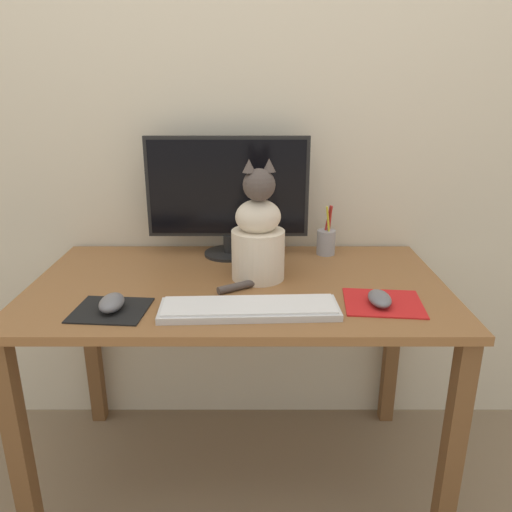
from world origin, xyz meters
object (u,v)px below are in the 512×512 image
(monitor, at_px, (230,193))
(pen_cup, at_px, (328,241))
(computer_mouse_left, at_px, (114,302))
(cat, at_px, (260,236))
(computer_mouse_right, at_px, (382,299))
(keyboard, at_px, (251,308))

(monitor, bearing_deg, pen_cup, 1.50)
(computer_mouse_left, distance_m, cat, 0.47)
(computer_mouse_left, height_order, computer_mouse_right, computer_mouse_left)
(computer_mouse_left, bearing_deg, keyboard, -1.56)
(monitor, distance_m, pen_cup, 0.38)
(monitor, bearing_deg, cat, -65.50)
(monitor, bearing_deg, keyboard, -80.55)
(monitor, distance_m, cat, 0.26)
(cat, xyz_separation_m, pen_cup, (0.24, 0.23, -0.09))
(computer_mouse_left, bearing_deg, computer_mouse_right, 2.78)
(computer_mouse_right, bearing_deg, monitor, 135.32)
(pen_cup, bearing_deg, cat, -135.82)
(keyboard, bearing_deg, computer_mouse_right, 4.81)
(computer_mouse_left, height_order, cat, cat)
(keyboard, xyz_separation_m, cat, (0.02, 0.24, 0.12))
(computer_mouse_left, bearing_deg, monitor, 58.29)
(computer_mouse_left, distance_m, pen_cup, 0.78)
(monitor, height_order, keyboard, monitor)
(computer_mouse_right, relative_size, pen_cup, 0.60)
(monitor, distance_m, keyboard, 0.52)
(monitor, bearing_deg, computer_mouse_left, -121.71)
(computer_mouse_left, xyz_separation_m, pen_cup, (0.62, 0.47, 0.02))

